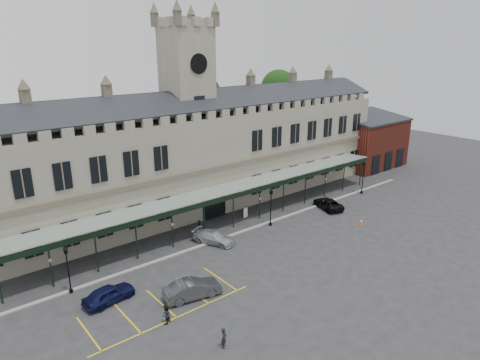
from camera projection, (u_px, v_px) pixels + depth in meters
ground at (277, 249)px, 43.99m from camera, size 140.00×140.00×0.00m
station_building at (190, 158)px, 53.74m from camera, size 60.00×10.36×17.30m
clock_tower at (188, 105)px, 51.77m from camera, size 5.60×5.60×24.80m
canopy at (232, 207)px, 48.76m from camera, size 50.00×4.10×4.30m
brick_annex at (369, 142)px, 72.74m from camera, size 12.40×8.36×9.23m
kerb at (243, 231)px, 48.03m from camera, size 60.00×0.40×0.12m
parking_markings at (164, 306)px, 34.46m from camera, size 16.00×6.00×0.01m
tree_behind_mid at (201, 95)px, 63.32m from camera, size 6.00×6.00×16.00m
tree_behind_right at (279, 88)px, 72.94m from camera, size 6.00×6.00×16.00m
lamp_post_left at (68, 265)px, 35.59m from camera, size 0.41×0.41×4.36m
lamp_post_mid at (271, 204)px, 48.93m from camera, size 0.43×0.43×4.55m
lamp_post_right at (363, 174)px, 59.44m from camera, size 0.46×0.46×4.83m
traffic_cone at (361, 222)px, 49.84m from camera, size 0.42×0.42×0.66m
sign_board at (246, 213)px, 51.88m from camera, size 0.70×0.18×1.21m
bollard_left at (199, 224)px, 48.95m from camera, size 0.17×0.17×0.96m
bollard_right at (247, 210)px, 53.09m from camera, size 0.17×0.17×0.95m
car_left_a at (109, 294)px, 34.86m from camera, size 4.50×2.32×1.46m
car_left_b at (193, 289)px, 35.44m from camera, size 5.07×2.61×1.59m
car_taxi at (214, 237)px, 45.15m from camera, size 3.64×4.96×1.33m
car_van at (328, 204)px, 54.65m from camera, size 3.41×5.10×1.30m
person_a at (224, 338)px, 29.59m from camera, size 0.67×0.68×1.58m
person_b at (166, 314)px, 32.12m from camera, size 0.97×0.89×1.61m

